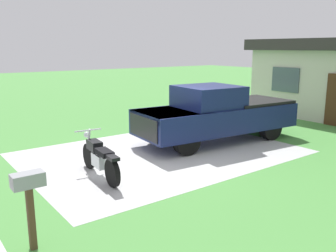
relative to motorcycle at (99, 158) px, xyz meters
The scene contains 5 objects.
ground_plane 2.56m from the motorcycle, 106.97° to the left, with size 80.00×80.00×0.00m, color #4D9042.
driveway_pad 2.56m from the motorcycle, 106.97° to the left, with size 5.62×7.92×0.01m, color #B9B9B9.
motorcycle is the anchor object (origin of this frame).
pickup_truck 4.88m from the motorcycle, 99.06° to the left, with size 2.51×5.78×1.90m.
mailbox 3.35m from the motorcycle, 44.65° to the right, with size 0.26×0.48×1.26m.
Camera 1 is at (8.49, -6.12, 3.11)m, focal length 38.50 mm.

